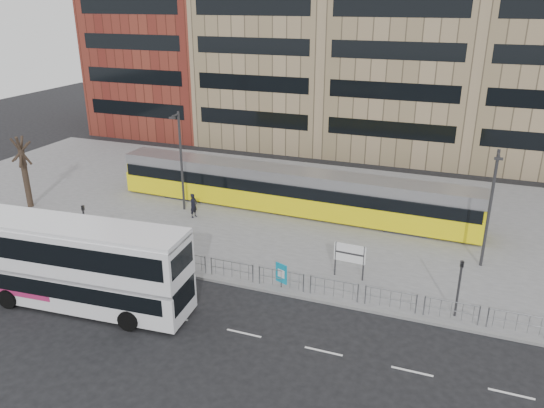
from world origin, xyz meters
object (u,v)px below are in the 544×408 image
(tram, at_px, (289,190))
(lamp_post_west, at_px, (181,157))
(station_sign, at_px, (350,255))
(lamp_post_east, at_px, (490,204))
(double_decker_bus, at_px, (80,263))
(bare_tree, at_px, (18,134))
(pedestrian, at_px, (194,205))
(ad_panel, at_px, (281,274))
(traffic_light_west, at_px, (85,222))
(traffic_light_east, at_px, (460,281))

(tram, relative_size, lamp_post_west, 3.69)
(station_sign, bearing_deg, lamp_post_east, 33.70)
(double_decker_bus, distance_m, bare_tree, 16.80)
(double_decker_bus, distance_m, pedestrian, 12.56)
(lamp_post_west, distance_m, lamp_post_east, 21.34)
(lamp_post_east, bearing_deg, ad_panel, -147.49)
(double_decker_bus, distance_m, station_sign, 14.57)
(double_decker_bus, xyz_separation_m, traffic_light_west, (-3.90, 5.13, -0.40))
(double_decker_bus, height_order, pedestrian, double_decker_bus)
(tram, bearing_deg, traffic_light_west, -129.90)
(tram, relative_size, traffic_light_west, 8.92)
(ad_panel, xyz_separation_m, lamp_post_west, (-10.88, 8.34, 3.27))
(double_decker_bus, relative_size, pedestrian, 6.55)
(double_decker_bus, distance_m, ad_panel, 10.63)
(double_decker_bus, distance_m, tram, 17.20)
(tram, xyz_separation_m, traffic_light_east, (12.50, -10.53, 0.34))
(lamp_post_east, bearing_deg, lamp_post_west, 175.38)
(pedestrian, relative_size, lamp_post_east, 0.25)
(double_decker_bus, distance_m, lamp_post_west, 13.74)
(station_sign, bearing_deg, ad_panel, -140.85)
(tram, distance_m, traffic_light_east, 16.35)
(lamp_post_west, bearing_deg, traffic_light_west, -104.57)
(lamp_post_west, bearing_deg, pedestrian, -35.91)
(station_sign, relative_size, traffic_light_west, 0.68)
(bare_tree, bearing_deg, lamp_post_west, 17.59)
(tram, distance_m, bare_tree, 20.43)
(traffic_light_west, distance_m, bare_tree, 11.06)
(pedestrian, distance_m, lamp_post_east, 20.07)
(double_decker_bus, height_order, bare_tree, bare_tree)
(tram, bearing_deg, double_decker_bus, -108.31)
(traffic_light_west, xyz_separation_m, lamp_post_west, (2.18, 8.38, 2.14))
(traffic_light_west, relative_size, lamp_post_east, 0.43)
(double_decker_bus, xyz_separation_m, tram, (5.86, 16.15, -0.74))
(pedestrian, bearing_deg, lamp_post_west, 66.28)
(traffic_light_east, bearing_deg, traffic_light_west, 162.80)
(ad_panel, height_order, pedestrian, pedestrian)
(lamp_post_west, relative_size, lamp_post_east, 1.04)
(tram, height_order, lamp_post_east, lamp_post_east)
(tram, distance_m, lamp_post_east, 14.55)
(ad_panel, bearing_deg, lamp_post_west, 163.65)
(double_decker_bus, xyz_separation_m, pedestrian, (-0.27, 12.47, -1.47))
(station_sign, relative_size, lamp_post_east, 0.29)
(double_decker_bus, relative_size, lamp_post_west, 1.58)
(pedestrian, relative_size, traffic_light_west, 0.58)
(bare_tree, bearing_deg, tram, 18.21)
(ad_panel, bearing_deg, traffic_light_east, 23.88)
(tram, bearing_deg, pedestrian, -147.40)
(lamp_post_east, xyz_separation_m, bare_tree, (-32.70, -1.91, 1.75))
(tram, bearing_deg, station_sign, -50.99)
(double_decker_bus, bearing_deg, pedestrian, 87.04)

